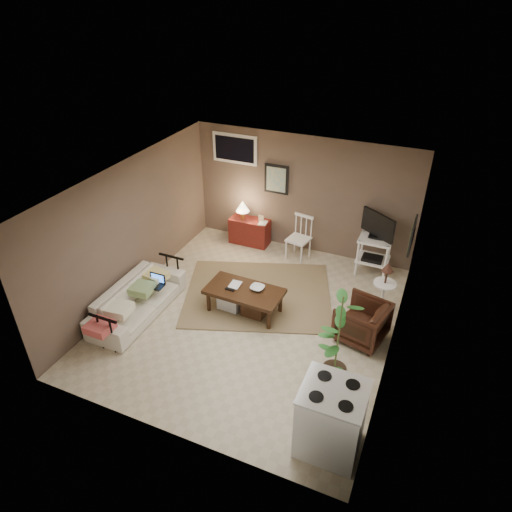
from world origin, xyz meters
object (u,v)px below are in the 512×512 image
at_px(red_console, 249,229).
at_px(spindle_chair, 299,239).
at_px(sofa, 137,295).
at_px(armchair, 362,320).
at_px(coffee_table, 244,299).
at_px(stove, 331,419).
at_px(tv_stand, 375,243).
at_px(side_table, 385,282).
at_px(potted_plant, 338,340).

height_order(red_console, spindle_chair, red_console).
relative_size(sofa, armchair, 2.62).
height_order(coffee_table, spindle_chair, spindle_chair).
distance_m(coffee_table, stove, 2.83).
xyz_separation_m(coffee_table, tv_stand, (1.75, 2.05, 0.40)).
bearing_deg(spindle_chair, armchair, -48.63).
distance_m(coffee_table, sofa, 1.79).
relative_size(sofa, red_console, 1.98).
bearing_deg(spindle_chair, side_table, -30.97).
bearing_deg(coffee_table, sofa, -155.52).
height_order(red_console, stove, stove).
bearing_deg(spindle_chair, tv_stand, 0.93).
height_order(coffee_table, potted_plant, potted_plant).
distance_m(red_console, tv_stand, 2.65).
relative_size(red_console, spindle_chair, 1.07).
bearing_deg(potted_plant, red_console, 130.41).
bearing_deg(coffee_table, potted_plant, -28.64).
bearing_deg(red_console, side_table, -22.80).
relative_size(coffee_table, stove, 1.34).
height_order(side_table, potted_plant, potted_plant).
bearing_deg(coffee_table, stove, -44.07).
height_order(tv_stand, stove, tv_stand).
relative_size(coffee_table, spindle_chair, 1.44).
height_order(red_console, potted_plant, potted_plant).
bearing_deg(stove, tv_stand, 93.93).
height_order(tv_stand, armchair, tv_stand).
bearing_deg(stove, coffee_table, 135.93).
xyz_separation_m(sofa, potted_plant, (3.44, -0.26, 0.47)).
bearing_deg(sofa, potted_plant, -94.26).
bearing_deg(stove, sofa, 161.48).
relative_size(sofa, tv_stand, 1.50).
bearing_deg(spindle_chair, sofa, -124.54).
xyz_separation_m(coffee_table, armchair, (1.96, 0.12, 0.09)).
bearing_deg(tv_stand, armchair, -83.87).
bearing_deg(coffee_table, tv_stand, 49.49).
relative_size(coffee_table, tv_stand, 1.03).
height_order(armchair, stove, stove).
bearing_deg(sofa, stove, -108.52).
distance_m(potted_plant, stove, 1.05).
height_order(sofa, armchair, sofa).
distance_m(tv_stand, stove, 4.02).
bearing_deg(sofa, coffee_table, -65.52).
bearing_deg(red_console, tv_stand, -2.79).
xyz_separation_m(tv_stand, potted_plant, (0.07, -3.04, 0.17)).
bearing_deg(sofa, armchair, -76.53).
relative_size(coffee_table, armchair, 1.79).
xyz_separation_m(red_console, spindle_chair, (1.16, -0.15, 0.09)).
relative_size(coffee_table, side_table, 1.30).
xyz_separation_m(potted_plant, stove, (0.20, -0.97, -0.36)).
distance_m(red_console, spindle_chair, 1.17).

